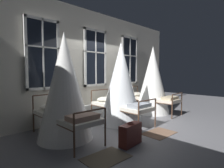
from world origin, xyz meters
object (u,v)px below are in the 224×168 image
at_px(cot_second, 121,84).
at_px(cot_third, 153,81).
at_px(cot_first, 65,87).
at_px(suitcase_dark, 131,134).

relative_size(cot_second, cot_third, 0.97).
bearing_deg(cot_first, suitcase_dark, -148.96).
bearing_deg(cot_third, cot_second, 91.51).
relative_size(cot_second, suitcase_dark, 4.10).
distance_m(cot_first, cot_second, 1.80).
bearing_deg(cot_first, cot_second, -90.78).
bearing_deg(cot_first, cot_third, -88.56).
height_order(cot_second, suitcase_dark, cot_second).
xyz_separation_m(cot_second, cot_third, (1.82, 0.08, 0.04)).
bearing_deg(cot_third, cot_first, 89.32).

